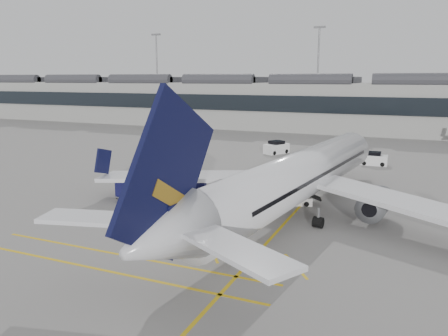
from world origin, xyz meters
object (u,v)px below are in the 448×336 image
at_px(belt_loader, 288,198).
at_px(baggage_cart_a, 198,181).
at_px(airliner_main, 297,178).
at_px(ramp_agent_a, 282,189).
at_px(ramp_agent_b, 270,195).
at_px(pushback_tug, 134,184).

relative_size(belt_loader, baggage_cart_a, 2.36).
bearing_deg(belt_loader, airliner_main, -82.90).
height_order(ramp_agent_a, ramp_agent_b, ramp_agent_a).
xyz_separation_m(belt_loader, ramp_agent_b, (-1.74, -0.55, 0.22)).
bearing_deg(airliner_main, ramp_agent_b, 147.08).
xyz_separation_m(baggage_cart_a, ramp_agent_a, (9.33, 0.71, -0.13)).
distance_m(baggage_cart_a, pushback_tug, 6.95).
relative_size(baggage_cart_a, ramp_agent_b, 1.35).
bearing_deg(airliner_main, belt_loader, 122.57).
bearing_deg(ramp_agent_b, airliner_main, 140.78).
relative_size(airliner_main, belt_loader, 8.30).
xyz_separation_m(airliner_main, ramp_agent_a, (-2.69, 5.15, -2.54)).
relative_size(airliner_main, ramp_agent_a, 23.67).
xyz_separation_m(ramp_agent_a, pushback_tug, (-15.74, -3.36, -0.26)).
xyz_separation_m(baggage_cart_a, ramp_agent_b, (8.71, -1.59, -0.23)).
xyz_separation_m(airliner_main, ramp_agent_b, (-3.31, 2.85, -2.64)).
bearing_deg(ramp_agent_b, pushback_tug, 5.53).
bearing_deg(pushback_tug, airliner_main, 15.35).
height_order(belt_loader, ramp_agent_b, belt_loader).
bearing_deg(ramp_agent_a, belt_loader, -73.70).
relative_size(airliner_main, ramp_agent_b, 26.45).
bearing_deg(airliner_main, baggage_cart_a, 167.52).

